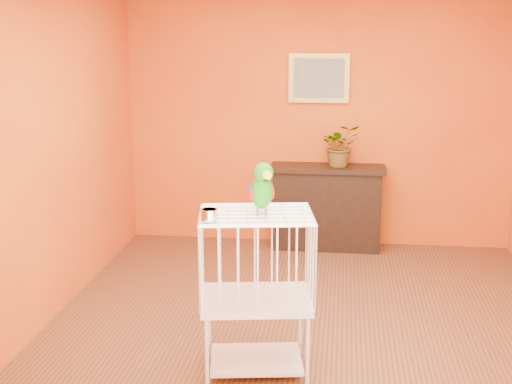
# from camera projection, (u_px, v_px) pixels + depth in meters

# --- Properties ---
(ground) EXTENTS (4.50, 4.50, 0.00)m
(ground) POSITION_uv_depth(u_px,v_px,m) (304.00, 326.00, 5.53)
(ground) COLOR brown
(ground) RESTS_ON ground
(room_shell) EXTENTS (4.50, 4.50, 4.50)m
(room_shell) POSITION_uv_depth(u_px,v_px,m) (307.00, 124.00, 5.17)
(room_shell) COLOR orange
(room_shell) RESTS_ON ground
(console_cabinet) EXTENTS (1.17, 0.42, 0.87)m
(console_cabinet) POSITION_uv_depth(u_px,v_px,m) (327.00, 207.00, 7.39)
(console_cabinet) COLOR black
(console_cabinet) RESTS_ON ground
(potted_plant) EXTENTS (0.48, 0.51, 0.34)m
(potted_plant) POSITION_uv_depth(u_px,v_px,m) (340.00, 150.00, 7.23)
(potted_plant) COLOR #26722D
(potted_plant) RESTS_ON console_cabinet
(framed_picture) EXTENTS (0.62, 0.04, 0.50)m
(framed_picture) POSITION_uv_depth(u_px,v_px,m) (319.00, 78.00, 7.27)
(framed_picture) COLOR #B59940
(framed_picture) RESTS_ON room_shell
(birdcage) EXTENTS (0.79, 0.66, 1.10)m
(birdcage) POSITION_uv_depth(u_px,v_px,m) (256.00, 292.00, 4.68)
(birdcage) COLOR white
(birdcage) RESTS_ON ground
(feed_cup) EXTENTS (0.10, 0.10, 0.07)m
(feed_cup) POSITION_uv_depth(u_px,v_px,m) (209.00, 215.00, 4.38)
(feed_cup) COLOR silver
(feed_cup) RESTS_ON birdcage
(parrot) EXTENTS (0.20, 0.31, 0.35)m
(parrot) POSITION_uv_depth(u_px,v_px,m) (262.00, 188.00, 4.48)
(parrot) COLOR #59544C
(parrot) RESTS_ON birdcage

